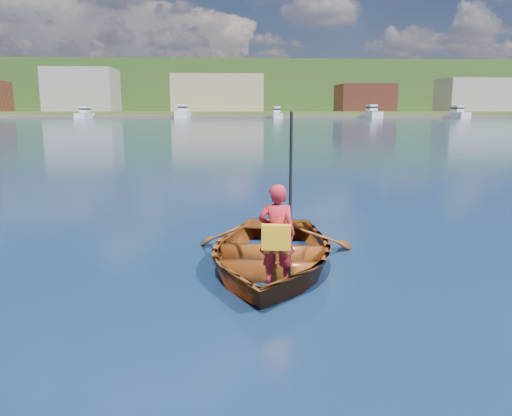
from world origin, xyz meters
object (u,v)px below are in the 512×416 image
Objects in this scene: marina_yachts at (215,114)px; dock at (251,117)px; child_paddler at (277,234)px; rowboat at (270,252)px.

dock is at bearing 23.16° from marina_yachts.
child_paddler is 149.76m from dock.
marina_yachts is (-6.01, 144.09, 1.14)m from rowboat.
child_paddler is 0.01× the size of marina_yachts.
rowboat is at bearing -87.61° from marina_yachts.
child_paddler reaches higher than dock.
dock is (4.90, 149.68, -0.31)m from child_paddler.
dock is at bearing 88.11° from rowboat.
rowboat is 0.02× the size of dock.
child_paddler is 145.13m from marina_yachts.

